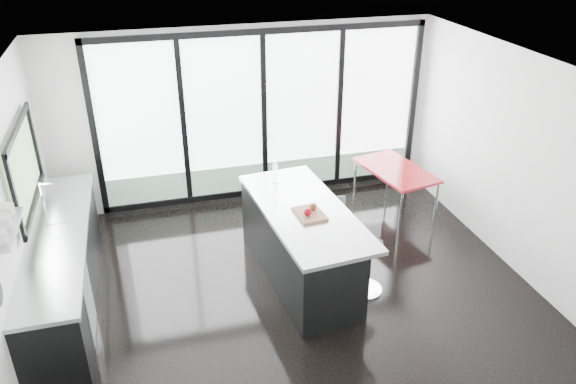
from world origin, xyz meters
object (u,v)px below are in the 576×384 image
object	(u,v)px
island	(299,243)
red_table	(394,189)
bar_stool_far	(334,238)
bar_stool_near	(366,267)

from	to	relation	value
island	red_table	distance (m)	2.35
red_table	bar_stool_far	bearing A→B (deg)	-141.93
bar_stool_near	red_table	world-z (taller)	red_table
bar_stool_far	red_table	distance (m)	1.76
bar_stool_near	red_table	size ratio (longest dim) A/B	0.53
bar_stool_near	red_table	xyz separation A→B (m)	(1.24, 1.84, 0.00)
bar_stool_far	bar_stool_near	bearing A→B (deg)	-69.58
island	bar_stool_near	bearing A→B (deg)	-36.85
island	bar_stool_near	world-z (taller)	island
bar_stool_near	bar_stool_far	xyz separation A→B (m)	(-0.15, 0.75, -0.01)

